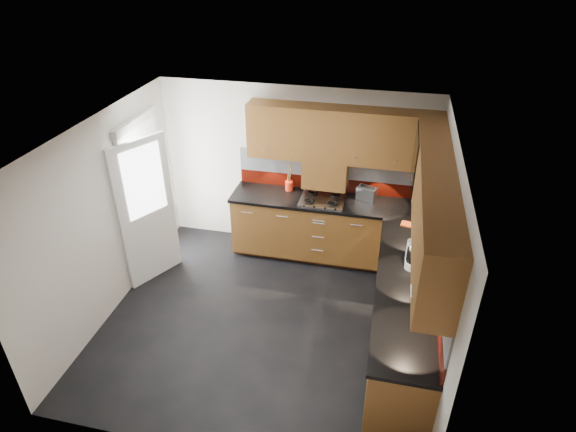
% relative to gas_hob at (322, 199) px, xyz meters
% --- Properties ---
extents(room, '(4.00, 3.80, 2.64)m').
position_rel_gas_hob_xyz_m(room, '(-0.45, -1.47, 0.54)').
color(room, black).
extents(base_cabinets, '(2.70, 3.20, 0.95)m').
position_rel_gas_hob_xyz_m(base_cabinets, '(0.62, -0.75, -0.52)').
color(base_cabinets, brown).
rests_on(base_cabinets, room).
extents(countertop, '(2.72, 3.22, 0.04)m').
position_rel_gas_hob_xyz_m(countertop, '(0.60, -0.77, -0.04)').
color(countertop, black).
rests_on(countertop, base_cabinets).
extents(backsplash, '(2.70, 3.20, 0.54)m').
position_rel_gas_hob_xyz_m(backsplash, '(0.83, -0.54, 0.25)').
color(backsplash, '#691409').
rests_on(backsplash, countertop).
extents(upper_cabinets, '(2.50, 3.20, 0.72)m').
position_rel_gas_hob_xyz_m(upper_cabinets, '(0.78, -0.69, 0.88)').
color(upper_cabinets, brown).
rests_on(upper_cabinets, room).
extents(extractor_hood, '(0.60, 0.33, 0.40)m').
position_rel_gas_hob_xyz_m(extractor_hood, '(-0.00, 0.17, 0.32)').
color(extractor_hood, brown).
rests_on(extractor_hood, room).
extents(glass_cabinet, '(0.32, 0.80, 0.66)m').
position_rel_gas_hob_xyz_m(glass_cabinet, '(1.26, -0.40, 0.91)').
color(glass_cabinet, black).
rests_on(glass_cabinet, room).
extents(back_door, '(0.42, 1.19, 2.04)m').
position_rel_gas_hob_xyz_m(back_door, '(-2.23, -0.72, 0.08)').
color(back_door, white).
rests_on(back_door, room).
extents(gas_hob, '(0.61, 0.53, 0.05)m').
position_rel_gas_hob_xyz_m(gas_hob, '(0.00, 0.00, 0.00)').
color(gas_hob, silver).
rests_on(gas_hob, countertop).
extents(utensil_pot, '(0.11, 0.11, 0.39)m').
position_rel_gas_hob_xyz_m(utensil_pot, '(-0.51, 0.20, 0.08)').
color(utensil_pot, red).
rests_on(utensil_pot, countertop).
extents(toaster, '(0.29, 0.23, 0.19)m').
position_rel_gas_hob_xyz_m(toaster, '(0.58, 0.16, 0.07)').
color(toaster, silver).
rests_on(toaster, countertop).
extents(food_processor, '(0.17, 0.17, 0.28)m').
position_rel_gas_hob_xyz_m(food_processor, '(1.20, -1.29, 0.11)').
color(food_processor, white).
rests_on(food_processor, countertop).
extents(paper_towel, '(0.16, 0.16, 0.25)m').
position_rel_gas_hob_xyz_m(paper_towel, '(1.18, -1.14, 0.11)').
color(paper_towel, white).
rests_on(paper_towel, countertop).
extents(orange_cloth, '(0.17, 0.15, 0.02)m').
position_rel_gas_hob_xyz_m(orange_cloth, '(1.14, -0.39, -0.01)').
color(orange_cloth, '#E85719').
rests_on(orange_cloth, countertop).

